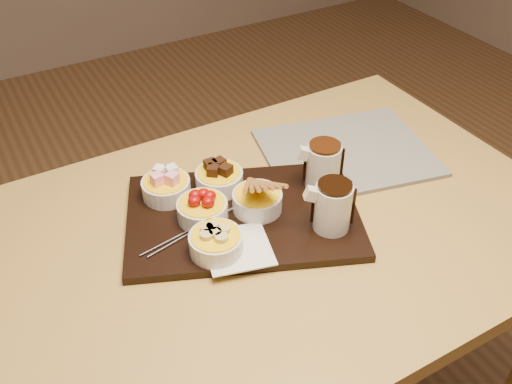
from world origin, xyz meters
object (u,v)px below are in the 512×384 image
pitcher_milk_chocolate (323,166)px  newspaper (346,152)px  serving_board (243,216)px  bowl_strawberries (202,211)px  pitcher_dark_chocolate (333,207)px  dining_table (269,260)px

pitcher_milk_chocolate → newspaper: size_ratio=0.26×
serving_board → bowl_strawberries: bowl_strawberries is taller
serving_board → pitcher_milk_chocolate: bearing=21.8°
pitcher_dark_chocolate → dining_table: bearing=161.3°
dining_table → bowl_strawberries: size_ratio=12.00×
newspaper → pitcher_milk_chocolate: bearing=-134.2°
pitcher_milk_chocolate → dining_table: bearing=-143.7°
bowl_strawberries → newspaper: 0.40m
serving_board → newspaper: bearing=37.2°
dining_table → pitcher_dark_chocolate: pitcher_dark_chocolate is taller
dining_table → bowl_strawberries: bearing=150.3°
pitcher_dark_chocolate → newspaper: pitcher_dark_chocolate is taller
dining_table → pitcher_dark_chocolate: (0.09, -0.08, 0.17)m
serving_board → pitcher_milk_chocolate: (0.19, -0.00, 0.06)m
dining_table → serving_board: bearing=134.6°
bowl_strawberries → pitcher_dark_chocolate: (0.21, -0.14, 0.03)m
dining_table → bowl_strawberries: (-0.11, 0.07, 0.14)m
serving_board → bowl_strawberries: 0.08m
dining_table → newspaper: 0.32m
serving_board → newspaper: 0.33m
pitcher_dark_chocolate → newspaper: (0.19, 0.20, -0.06)m
bowl_strawberries → serving_board: bearing=-19.0°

